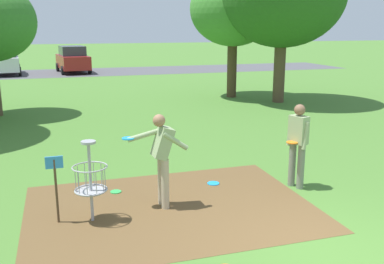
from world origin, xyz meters
name	(u,v)px	position (x,y,z in m)	size (l,w,h in m)	color
ground_plane	(330,257)	(0.00, 0.00, 0.00)	(160.00, 160.00, 0.00)	#47752D
dirt_tee_pad	(171,208)	(-1.73, 2.35, 0.00)	(5.07, 3.67, 0.01)	brown
disc_golf_basket	(87,178)	(-3.18, 2.24, 0.75)	(0.98, 0.58, 1.39)	#9E9EA3
player_foreground_watching	(162,154)	(-1.85, 2.48, 0.99)	(1.13, 0.45, 1.71)	tan
player_throwing	(298,141)	(0.96, 2.62, 0.97)	(0.44, 0.50, 1.71)	slate
frisbee_scattered_a	(213,183)	(-0.58, 3.28, 0.01)	(0.25, 0.25, 0.02)	#1E93DB
frisbee_scattered_b	(116,192)	(-2.58, 3.41, 0.01)	(0.22, 0.22, 0.02)	green
tree_near_left	(233,9)	(4.13, 13.83, 3.91)	(3.85, 3.85, 5.57)	#4C3823
parking_lot_strip	(108,72)	(0.00, 27.16, 0.00)	(36.00, 6.00, 0.01)	#4C4C51
parked_car_leftmost	(4,61)	(-6.86, 27.19, 0.92)	(2.26, 4.35, 1.84)	silver
parked_car_center_left	(73,59)	(-2.40, 27.22, 0.92)	(2.34, 4.38, 1.84)	maroon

